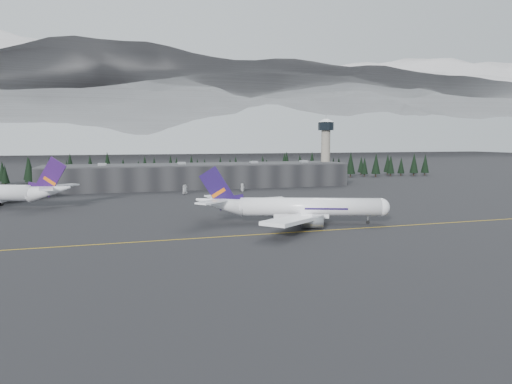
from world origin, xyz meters
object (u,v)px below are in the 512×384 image
object	(u,v)px
jet_main	(293,207)
gse_vehicle_a	(185,193)
terminal	(200,176)
control_tower	(326,143)
gse_vehicle_b	(243,190)

from	to	relation	value
jet_main	gse_vehicle_a	world-z (taller)	jet_main
gse_vehicle_a	terminal	bearing A→B (deg)	39.14
terminal	control_tower	distance (m)	76.98
gse_vehicle_a	gse_vehicle_b	bearing A→B (deg)	-20.05
gse_vehicle_b	terminal	bearing A→B (deg)	-173.47
control_tower	gse_vehicle_b	xyz separation A→B (m)	(-58.21, -28.58, -22.73)
jet_main	control_tower	bearing A→B (deg)	79.49
jet_main	gse_vehicle_a	bearing A→B (deg)	123.38
control_tower	gse_vehicle_b	bearing A→B (deg)	-153.85
gse_vehicle_a	jet_main	bearing A→B (deg)	-103.40
terminal	control_tower	world-z (taller)	control_tower
gse_vehicle_b	jet_main	bearing A→B (deg)	-31.64
control_tower	jet_main	xyz separation A→B (m)	(-65.77, -116.79, -18.44)
control_tower	gse_vehicle_a	bearing A→B (deg)	-159.56
control_tower	jet_main	bearing A→B (deg)	-119.39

